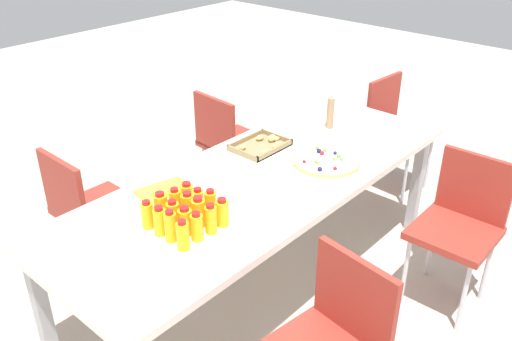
% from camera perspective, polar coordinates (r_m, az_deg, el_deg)
% --- Properties ---
extents(ground_plane, '(12.00, 12.00, 0.00)m').
position_cam_1_polar(ground_plane, '(3.20, 0.63, -11.98)').
color(ground_plane, '#B2A899').
extents(party_table, '(2.37, 0.87, 0.72)m').
position_cam_1_polar(party_table, '(2.81, 0.70, -1.58)').
color(party_table, silver).
rests_on(party_table, ground_plane).
extents(chair_end, '(0.43, 0.43, 0.83)m').
position_cam_1_polar(chair_end, '(4.07, 14.40, 4.72)').
color(chair_end, maroon).
rests_on(chair_end, ground_plane).
extents(chair_near_left, '(0.45, 0.45, 0.83)m').
position_cam_1_polar(chair_near_left, '(2.20, 7.95, -17.22)').
color(chair_near_left, maroon).
rests_on(chair_near_left, ground_plane).
extents(chair_far_left, '(0.40, 0.40, 0.83)m').
position_cam_1_polar(chair_far_left, '(3.09, -17.37, -3.55)').
color(chair_far_left, maroon).
rests_on(chair_far_left, ground_plane).
extents(chair_far_right, '(0.43, 0.43, 0.83)m').
position_cam_1_polar(chair_far_right, '(3.72, -2.95, 3.33)').
color(chair_far_right, maroon).
rests_on(chair_far_right, ground_plane).
extents(chair_near_right, '(0.41, 0.41, 0.83)m').
position_cam_1_polar(chair_near_right, '(3.03, 20.76, -4.83)').
color(chair_near_right, maroon).
rests_on(chair_near_right, ground_plane).
extents(juice_bottle_0, '(0.05, 0.05, 0.14)m').
position_cam_1_polar(juice_bottle_0, '(2.24, -7.71, -6.80)').
color(juice_bottle_0, '#FAAF14').
rests_on(juice_bottle_0, party_table).
extents(juice_bottle_1, '(0.05, 0.05, 0.13)m').
position_cam_1_polar(juice_bottle_1, '(2.29, -6.26, -5.91)').
color(juice_bottle_1, '#FAAD14').
rests_on(juice_bottle_1, party_table).
extents(juice_bottle_2, '(0.05, 0.05, 0.14)m').
position_cam_1_polar(juice_bottle_2, '(2.32, -4.78, -5.13)').
color(juice_bottle_2, '#FAAC14').
rests_on(juice_bottle_2, party_table).
extents(juice_bottle_3, '(0.06, 0.06, 0.13)m').
position_cam_1_polar(juice_bottle_3, '(2.37, -3.57, -4.45)').
color(juice_bottle_3, '#F9AE14').
rests_on(juice_bottle_3, party_table).
extents(juice_bottle_4, '(0.05, 0.05, 0.15)m').
position_cam_1_polar(juice_bottle_4, '(2.29, -8.98, -5.84)').
color(juice_bottle_4, '#FBAC14').
rests_on(juice_bottle_4, party_table).
extents(juice_bottle_5, '(0.06, 0.06, 0.13)m').
position_cam_1_polar(juice_bottle_5, '(2.33, -7.46, -5.33)').
color(juice_bottle_5, '#F9AA14').
rests_on(juice_bottle_5, party_table).
extents(juice_bottle_6, '(0.06, 0.06, 0.14)m').
position_cam_1_polar(juice_bottle_6, '(2.37, -6.08, -4.42)').
color(juice_bottle_6, '#FAAF14').
rests_on(juice_bottle_6, party_table).
extents(juice_bottle_7, '(0.05, 0.05, 0.15)m').
position_cam_1_polar(juice_bottle_7, '(2.41, -4.78, -3.64)').
color(juice_bottle_7, '#FBAF14').
rests_on(juice_bottle_7, party_table).
extents(juice_bottle_8, '(0.06, 0.06, 0.14)m').
position_cam_1_polar(juice_bottle_8, '(2.34, -10.08, -5.29)').
color(juice_bottle_8, '#FAAF14').
rests_on(juice_bottle_8, party_table).
extents(juice_bottle_9, '(0.06, 0.06, 0.13)m').
position_cam_1_polar(juice_bottle_9, '(2.38, -8.73, -4.62)').
color(juice_bottle_9, '#FAAE14').
rests_on(juice_bottle_9, party_table).
extents(juice_bottle_10, '(0.06, 0.06, 0.14)m').
position_cam_1_polar(juice_bottle_10, '(2.42, -7.18, -3.82)').
color(juice_bottle_10, '#F9AF14').
rests_on(juice_bottle_10, party_table).
extents(juice_bottle_11, '(0.05, 0.05, 0.13)m').
position_cam_1_polar(juice_bottle_11, '(2.46, -6.10, -3.29)').
color(juice_bottle_11, '#F8AF14').
rests_on(juice_bottle_11, party_table).
extents(juice_bottle_12, '(0.05, 0.05, 0.13)m').
position_cam_1_polar(juice_bottle_12, '(2.39, -11.36, -4.62)').
color(juice_bottle_12, '#FAAC14').
rests_on(juice_bottle_12, party_table).
extents(juice_bottle_13, '(0.06, 0.06, 0.15)m').
position_cam_1_polar(juice_bottle_13, '(2.42, -9.97, -3.88)').
color(juice_bottle_13, '#FAAC14').
rests_on(juice_bottle_13, party_table).
extents(juice_bottle_14, '(0.06, 0.06, 0.14)m').
position_cam_1_polar(juice_bottle_14, '(2.46, -8.50, -3.32)').
color(juice_bottle_14, '#F9AD14').
rests_on(juice_bottle_14, party_table).
extents(juice_bottle_15, '(0.06, 0.06, 0.13)m').
position_cam_1_polar(juice_bottle_15, '(2.50, -7.25, -2.70)').
color(juice_bottle_15, '#F8AF14').
rests_on(juice_bottle_15, party_table).
extents(fruit_pizza, '(0.36, 0.36, 0.05)m').
position_cam_1_polar(fruit_pizza, '(2.93, 7.40, 1.05)').
color(fruit_pizza, tan).
rests_on(fruit_pizza, party_table).
extents(snack_tray, '(0.31, 0.23, 0.04)m').
position_cam_1_polar(snack_tray, '(3.08, 0.65, 2.71)').
color(snack_tray, olive).
rests_on(snack_tray, party_table).
extents(plate_stack, '(0.18, 0.18, 0.03)m').
position_cam_1_polar(plate_stack, '(2.67, 0.70, -1.43)').
color(plate_stack, silver).
rests_on(plate_stack, party_table).
extents(napkin_stack, '(0.15, 0.15, 0.02)m').
position_cam_1_polar(napkin_stack, '(2.43, -18.40, -6.67)').
color(napkin_stack, white).
rests_on(napkin_stack, party_table).
extents(cardboard_tube, '(0.04, 0.04, 0.19)m').
position_cam_1_polar(cardboard_tube, '(3.33, 7.82, 6.01)').
color(cardboard_tube, '#9E7A56').
rests_on(cardboard_tube, party_table).
extents(paper_folder, '(0.30, 0.25, 0.01)m').
position_cam_1_polar(paper_folder, '(2.67, -9.58, -2.23)').
color(paper_folder, yellow).
rests_on(paper_folder, party_table).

